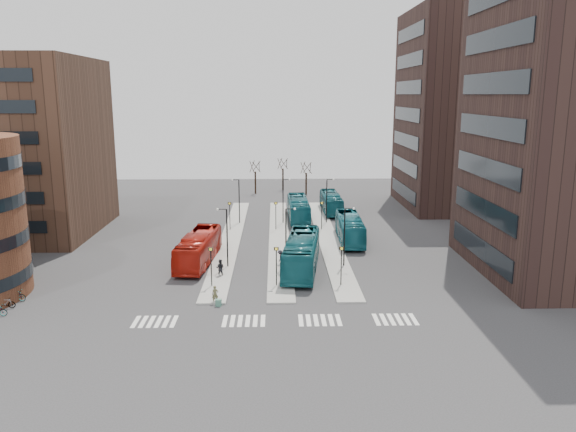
{
  "coord_description": "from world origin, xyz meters",
  "views": [
    {
      "loc": [
        1.51,
        -37.55,
        17.5
      ],
      "look_at": [
        2.86,
        19.91,
        5.0
      ],
      "focal_mm": 35.0,
      "sensor_mm": 36.0,
      "label": 1
    }
  ],
  "objects_px": {
    "teal_bus_c": "(350,228)",
    "commuter_a": "(220,268)",
    "teal_bus_b": "(298,209)",
    "commuter_b": "(282,267)",
    "bicycle_far": "(15,296)",
    "teal_bus_a": "(302,253)",
    "traveller": "(215,294)",
    "red_bus": "(199,248)",
    "bicycle_mid": "(6,303)",
    "teal_bus_d": "(331,203)",
    "commuter_c": "(280,258)",
    "suitcase": "(219,303)"
  },
  "relations": [
    {
      "from": "red_bus",
      "to": "bicycle_mid",
      "type": "bearing_deg",
      "value": -133.78
    },
    {
      "from": "teal_bus_a",
      "to": "bicycle_mid",
      "type": "distance_m",
      "value": 27.08
    },
    {
      "from": "teal_bus_a",
      "to": "commuter_b",
      "type": "distance_m",
      "value": 2.72
    },
    {
      "from": "commuter_a",
      "to": "bicycle_far",
      "type": "xyz_separation_m",
      "value": [
        -17.1,
        -6.31,
        -0.37
      ]
    },
    {
      "from": "commuter_a",
      "to": "bicycle_mid",
      "type": "bearing_deg",
      "value": 33.67
    },
    {
      "from": "bicycle_far",
      "to": "red_bus",
      "type": "bearing_deg",
      "value": -49.87
    },
    {
      "from": "bicycle_mid",
      "to": "bicycle_far",
      "type": "relative_size",
      "value": 0.83
    },
    {
      "from": "commuter_a",
      "to": "commuter_c",
      "type": "relative_size",
      "value": 1.08
    },
    {
      "from": "teal_bus_b",
      "to": "commuter_b",
      "type": "relative_size",
      "value": 6.97
    },
    {
      "from": "commuter_a",
      "to": "bicycle_far",
      "type": "height_order",
      "value": "commuter_a"
    },
    {
      "from": "teal_bus_d",
      "to": "commuter_b",
      "type": "xyz_separation_m",
      "value": [
        -7.87,
        -30.01,
        -0.66
      ]
    },
    {
      "from": "teal_bus_d",
      "to": "commuter_a",
      "type": "distance_m",
      "value": 33.42
    },
    {
      "from": "commuter_a",
      "to": "bicycle_mid",
      "type": "distance_m",
      "value": 18.89
    },
    {
      "from": "commuter_a",
      "to": "commuter_b",
      "type": "relative_size",
      "value": 1.05
    },
    {
      "from": "suitcase",
      "to": "bicycle_far",
      "type": "xyz_separation_m",
      "value": [
        -17.69,
        1.58,
        0.2
      ]
    },
    {
      "from": "commuter_a",
      "to": "teal_bus_a",
      "type": "bearing_deg",
      "value": -158.33
    },
    {
      "from": "teal_bus_b",
      "to": "commuter_b",
      "type": "height_order",
      "value": "teal_bus_b"
    },
    {
      "from": "teal_bus_a",
      "to": "traveller",
      "type": "relative_size",
      "value": 8.47
    },
    {
      "from": "suitcase",
      "to": "teal_bus_c",
      "type": "relative_size",
      "value": 0.05
    },
    {
      "from": "suitcase",
      "to": "red_bus",
      "type": "relative_size",
      "value": 0.05
    },
    {
      "from": "teal_bus_d",
      "to": "bicycle_far",
      "type": "relative_size",
      "value": 5.64
    },
    {
      "from": "teal_bus_d",
      "to": "bicycle_far",
      "type": "bearing_deg",
      "value": -131.21
    },
    {
      "from": "teal_bus_b",
      "to": "commuter_c",
      "type": "distance_m",
      "value": 21.81
    },
    {
      "from": "suitcase",
      "to": "teal_bus_d",
      "type": "distance_m",
      "value": 40.54
    },
    {
      "from": "traveller",
      "to": "commuter_c",
      "type": "height_order",
      "value": "commuter_c"
    },
    {
      "from": "red_bus",
      "to": "teal_bus_c",
      "type": "bearing_deg",
      "value": 32.63
    },
    {
      "from": "red_bus",
      "to": "commuter_b",
      "type": "xyz_separation_m",
      "value": [
        8.69,
        -4.11,
        -0.81
      ]
    },
    {
      "from": "teal_bus_a",
      "to": "bicycle_far",
      "type": "bearing_deg",
      "value": -154.98
    },
    {
      "from": "traveller",
      "to": "bicycle_mid",
      "type": "height_order",
      "value": "traveller"
    },
    {
      "from": "commuter_c",
      "to": "bicycle_far",
      "type": "bearing_deg",
      "value": -58.06
    },
    {
      "from": "teal_bus_a",
      "to": "commuter_b",
      "type": "height_order",
      "value": "teal_bus_a"
    },
    {
      "from": "teal_bus_b",
      "to": "bicycle_far",
      "type": "bearing_deg",
      "value": -130.34
    },
    {
      "from": "teal_bus_c",
      "to": "commuter_a",
      "type": "relative_size",
      "value": 6.57
    },
    {
      "from": "suitcase",
      "to": "teal_bus_c",
      "type": "distance_m",
      "value": 25.4
    },
    {
      "from": "teal_bus_b",
      "to": "traveller",
      "type": "relative_size",
      "value": 7.6
    },
    {
      "from": "bicycle_far",
      "to": "teal_bus_a",
      "type": "bearing_deg",
      "value": -68.65
    },
    {
      "from": "teal_bus_b",
      "to": "commuter_a",
      "type": "height_order",
      "value": "teal_bus_b"
    },
    {
      "from": "red_bus",
      "to": "bicycle_far",
      "type": "relative_size",
      "value": 6.19
    },
    {
      "from": "teal_bus_a",
      "to": "traveller",
      "type": "bearing_deg",
      "value": -123.96
    },
    {
      "from": "suitcase",
      "to": "traveller",
      "type": "bearing_deg",
      "value": 121.46
    },
    {
      "from": "red_bus",
      "to": "commuter_c",
      "type": "relative_size",
      "value": 7.26
    },
    {
      "from": "teal_bus_c",
      "to": "bicycle_mid",
      "type": "bearing_deg",
      "value": -144.11
    },
    {
      "from": "red_bus",
      "to": "teal_bus_b",
      "type": "height_order",
      "value": "red_bus"
    },
    {
      "from": "commuter_b",
      "to": "commuter_c",
      "type": "distance_m",
      "value": 3.22
    },
    {
      "from": "teal_bus_d",
      "to": "commuter_c",
      "type": "relative_size",
      "value": 6.62
    },
    {
      "from": "commuter_c",
      "to": "bicycle_far",
      "type": "height_order",
      "value": "commuter_c"
    },
    {
      "from": "bicycle_mid",
      "to": "commuter_a",
      "type": "bearing_deg",
      "value": -69.76
    },
    {
      "from": "teal_bus_d",
      "to": "bicycle_far",
      "type": "height_order",
      "value": "teal_bus_d"
    },
    {
      "from": "red_bus",
      "to": "teal_bus_c",
      "type": "distance_m",
      "value": 19.29
    },
    {
      "from": "teal_bus_a",
      "to": "commuter_a",
      "type": "distance_m",
      "value": 8.34
    }
  ]
}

